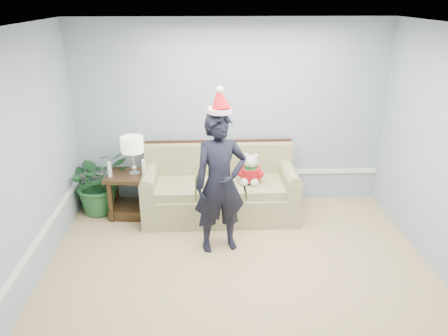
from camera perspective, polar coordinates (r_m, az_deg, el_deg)
name	(u,v)px	position (r m, az deg, el deg)	size (l,w,h in m)	color
room_shell	(247,186)	(3.99, 3.00, -2.34)	(4.54, 5.04, 2.74)	tan
wainscot_trim	(141,215)	(5.48, -10.79, -6.09)	(4.49, 4.99, 0.06)	white
sofa	(220,191)	(6.25, -0.57, -3.00)	(2.14, 0.92, 1.00)	#53632F
side_table	(132,199)	(6.40, -11.87, -3.96)	(0.70, 0.61, 0.63)	#362413
table_lamp	(132,146)	(6.07, -11.91, 2.83)	(0.31, 0.31, 0.55)	silver
candle_pair	(127,169)	(6.13, -12.60, -0.13)	(0.53, 0.06, 0.24)	silver
houseplant	(98,181)	(6.52, -16.08, -1.66)	(0.86, 0.75, 0.96)	#235C2E
man	(220,183)	(5.20, -0.51, -2.03)	(0.64, 0.42, 1.75)	black
santa_hat	(220,100)	(4.90, -0.55, 8.84)	(0.36, 0.39, 0.33)	silver
teddy_bear	(251,172)	(6.04, 3.50, -0.56)	(0.32, 0.34, 0.44)	silver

